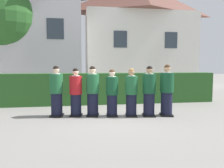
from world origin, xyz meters
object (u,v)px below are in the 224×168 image
at_px(student_front_row_0, 56,92).
at_px(student_front_row_4, 131,94).
at_px(student_front_row_3, 112,94).
at_px(student_front_row_2, 93,92).
at_px(student_in_red_blazer, 76,93).
at_px(student_front_row_5, 149,92).
at_px(student_front_row_6, 167,91).

height_order(student_front_row_0, student_front_row_4, student_front_row_0).
bearing_deg(student_front_row_3, student_front_row_0, 171.67).
bearing_deg(student_front_row_2, student_front_row_0, 173.09).
height_order(student_front_row_2, student_front_row_3, student_front_row_2).
distance_m(student_in_red_blazer, student_front_row_4, 1.80).
distance_m(student_front_row_0, student_front_row_4, 2.42).
relative_size(student_front_row_0, student_front_row_3, 1.07).
bearing_deg(student_front_row_3, student_front_row_5, -9.11).
bearing_deg(student_front_row_2, student_in_red_blazer, 172.29).
bearing_deg(student_front_row_2, student_front_row_6, -8.13).
xyz_separation_m(student_in_red_blazer, student_front_row_6, (2.94, -0.42, 0.06)).
xyz_separation_m(student_front_row_0, student_front_row_3, (1.78, -0.26, -0.05)).
xyz_separation_m(student_front_row_2, student_front_row_3, (0.62, -0.12, -0.05)).
distance_m(student_front_row_0, student_front_row_3, 1.80).
height_order(student_front_row_0, student_front_row_2, student_front_row_0).
relative_size(student_front_row_0, student_front_row_6, 0.97).
bearing_deg(student_front_row_2, student_front_row_3, -10.96).
height_order(student_in_red_blazer, student_front_row_4, student_in_red_blazer).
height_order(student_in_red_blazer, student_front_row_6, student_front_row_6).
bearing_deg(student_front_row_5, student_front_row_4, 170.93).
height_order(student_front_row_2, student_front_row_5, student_front_row_5).
height_order(student_front_row_0, student_front_row_6, student_front_row_6).
xyz_separation_m(student_front_row_0, student_front_row_6, (3.56, -0.48, 0.02)).
xyz_separation_m(student_in_red_blazer, student_front_row_5, (2.35, -0.38, 0.04)).
xyz_separation_m(student_front_row_5, student_front_row_6, (0.59, -0.03, 0.02)).
bearing_deg(student_front_row_0, student_front_row_2, -6.91).
bearing_deg(student_front_row_2, student_front_row_5, -9.75).
distance_m(student_in_red_blazer, student_front_row_5, 2.38).
xyz_separation_m(student_front_row_2, student_front_row_4, (1.24, -0.22, -0.04)).
bearing_deg(student_front_row_6, student_in_red_blazer, 171.94).
xyz_separation_m(student_in_red_blazer, student_front_row_4, (1.78, -0.29, -0.00)).
relative_size(student_front_row_3, student_front_row_4, 0.98).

